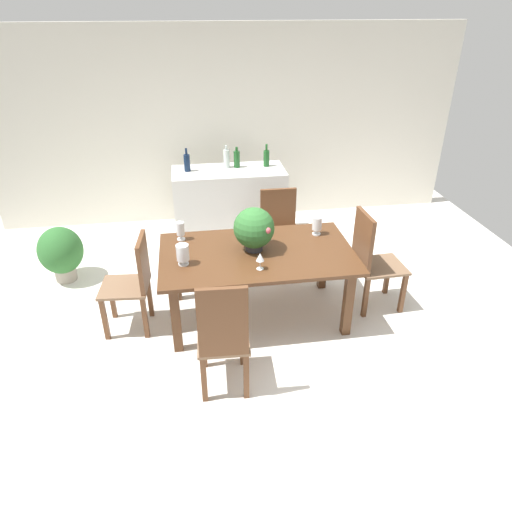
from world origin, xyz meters
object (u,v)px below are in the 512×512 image
(chair_head_end, at_px, (134,280))
(chair_far_right, at_px, (279,225))
(crystal_vase_center_near, at_px, (183,253))
(wine_bottle_green, at_px, (227,158))
(kitchen_counter, at_px, (230,206))
(chair_foot_end, at_px, (371,258))
(potted_plant_floor, at_px, (61,252))
(dining_table, at_px, (257,261))
(wine_bottle_clear, at_px, (266,158))
(crystal_vase_right, at_px, (317,224))
(crystal_vase_left, at_px, (180,230))
(flower_centerpiece, at_px, (254,229))
(wine_bottle_tall, at_px, (237,159))
(chair_near_left, at_px, (223,335))
(wine_bottle_dark, at_px, (187,162))
(wine_glass, at_px, (260,258))

(chair_head_end, bearing_deg, chair_far_right, 126.53)
(crystal_vase_center_near, xyz_separation_m, wine_bottle_green, (0.60, 1.99, 0.23))
(wine_bottle_green, bearing_deg, chair_far_right, -60.02)
(crystal_vase_center_near, relative_size, kitchen_counter, 0.14)
(chair_foot_end, height_order, potted_plant_floor, chair_foot_end)
(dining_table, relative_size, wine_bottle_green, 6.56)
(crystal_vase_center_near, bearing_deg, dining_table, 10.25)
(wine_bottle_clear, bearing_deg, crystal_vase_right, -80.85)
(chair_far_right, height_order, crystal_vase_left, chair_far_right)
(flower_centerpiece, height_order, wine_bottle_green, wine_bottle_green)
(chair_head_end, height_order, wine_bottle_tall, wine_bottle_tall)
(chair_near_left, distance_m, wine_bottle_clear, 2.99)
(chair_head_end, relative_size, kitchen_counter, 0.69)
(chair_far_right, distance_m, wine_bottle_tall, 1.10)
(wine_bottle_green, distance_m, potted_plant_floor, 2.26)
(crystal_vase_left, bearing_deg, crystal_vase_right, -3.81)
(chair_near_left, relative_size, wine_bottle_dark, 3.74)
(chair_far_right, relative_size, wine_bottle_clear, 3.32)
(wine_bottle_green, relative_size, potted_plant_floor, 0.43)
(wine_bottle_clear, height_order, potted_plant_floor, wine_bottle_clear)
(potted_plant_floor, bearing_deg, flower_centerpiece, -25.15)
(wine_bottle_tall, xyz_separation_m, potted_plant_floor, (-2.09, -0.83, -0.71))
(crystal_vase_center_near, bearing_deg, chair_foot_end, 3.75)
(crystal_vase_right, bearing_deg, flower_centerpiece, -161.39)
(wine_bottle_dark, relative_size, potted_plant_floor, 0.44)
(chair_near_left, height_order, flower_centerpiece, flower_centerpiece)
(chair_far_right, height_order, wine_bottle_dark, wine_bottle_dark)
(chair_far_right, bearing_deg, dining_table, -112.32)
(crystal_vase_right, bearing_deg, wine_bottle_green, 115.52)
(chair_near_left, relative_size, chair_head_end, 1.11)
(crystal_vase_right, bearing_deg, wine_bottle_tall, 111.79)
(wine_glass, bearing_deg, dining_table, 85.98)
(potted_plant_floor, bearing_deg, wine_bottle_dark, 27.91)
(chair_head_end, xyz_separation_m, wine_glass, (1.14, -0.31, 0.31))
(chair_near_left, relative_size, wine_bottle_tall, 4.14)
(dining_table, distance_m, wine_bottle_tall, 1.90)
(chair_head_end, bearing_deg, potted_plant_floor, -134.04)
(chair_foot_end, bearing_deg, wine_glass, 102.48)
(crystal_vase_right, distance_m, wine_glass, 0.90)
(kitchen_counter, height_order, potted_plant_floor, kitchen_counter)
(wine_bottle_dark, bearing_deg, wine_bottle_tall, 5.13)
(chair_near_left, distance_m, crystal_vase_center_near, 0.95)
(crystal_vase_right, bearing_deg, crystal_vase_left, 176.19)
(flower_centerpiece, relative_size, crystal_vase_left, 2.25)
(chair_foot_end, distance_m, wine_glass, 1.24)
(chair_head_end, height_order, wine_bottle_dark, wine_bottle_dark)
(kitchen_counter, distance_m, wine_bottle_dark, 0.78)
(chair_head_end, height_order, crystal_vase_left, chair_head_end)
(wine_bottle_green, bearing_deg, potted_plant_floor, -156.63)
(flower_centerpiece, relative_size, wine_bottle_green, 1.51)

